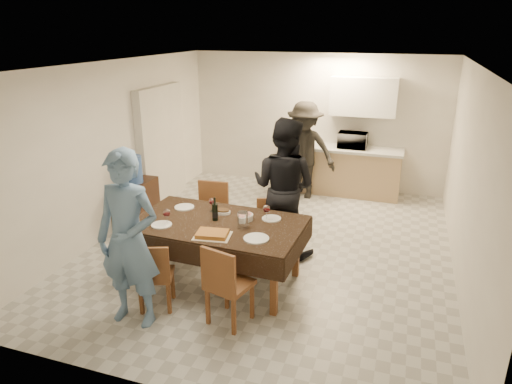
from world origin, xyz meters
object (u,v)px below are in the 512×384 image
water_jug (133,169)px  wine_bottle (215,209)px  person_kitchen (304,151)px  person_far (284,187)px  console (136,204)px  water_pitcher (243,220)px  microwave (353,140)px  dining_table (218,225)px  person_near (129,240)px  savoury_tart (212,234)px

water_jug → wine_bottle: bearing=-30.7°
person_kitchen → person_far: bearing=-84.3°
console → water_pitcher: (2.27, -1.21, 0.54)m
water_jug → microwave: microwave is taller
dining_table → person_kitchen: bearing=86.4°
dining_table → wine_bottle: 0.20m
person_near → microwave: bearing=68.8°
person_near → savoury_tart: bearing=43.9°
water_jug → microwave: (3.06, 2.63, 0.10)m
water_pitcher → person_kitchen: (-0.03, 3.39, -0.00)m
wine_bottle → microwave: microwave is taller
water_pitcher → person_far: person_far is taller
microwave → person_kitchen: size_ratio=0.29×
person_kitchen → savoury_tart: bearing=-93.4°
wine_bottle → person_near: bearing=-114.4°
water_pitcher → person_far: (0.20, 1.10, 0.06)m
wine_bottle → microwave: size_ratio=0.56×
console → dining_table: bearing=-31.2°
console → wine_bottle: 2.25m
dining_table → wine_bottle: size_ratio=7.10×
savoury_tart → person_kitchen: 3.73m
water_pitcher → microwave: microwave is taller
microwave → savoury_tart: bearing=76.0°
water_jug → water_pitcher: 2.57m
dining_table → water_pitcher: bearing=-6.2°
microwave → person_far: bearing=77.9°
dining_table → savoury_tart: 0.40m
water_pitcher → person_kitchen: size_ratio=0.11×
water_jug → microwave: bearing=40.7°
person_near → person_far: 2.37m
dining_table → console: bearing=150.8°
water_pitcher → person_far: bearing=79.7°
dining_table → console: dining_table is taller
dining_table → water_pitcher: (0.35, -0.05, 0.13)m
dining_table → person_kitchen: size_ratio=1.17×
console → person_far: size_ratio=0.41×
person_kitchen → console: bearing=-135.8°
dining_table → person_near: size_ratio=1.09×
person_near → person_far: size_ratio=1.00×
dining_table → wine_bottle: wine_bottle is taller
console → person_kitchen: 3.17m
person_far → console: bearing=8.4°
microwave → person_far: size_ratio=0.27×
wine_bottle → water_jug: bearing=149.3°
dining_table → water_jug: (-1.92, 1.16, 0.18)m
water_pitcher → person_kitchen: bearing=90.5°
person_far → water_jug: bearing=8.4°
water_jug → person_near: person_near is taller
water_jug → person_far: (2.47, -0.11, 0.01)m
microwave → person_kitchen: 0.95m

